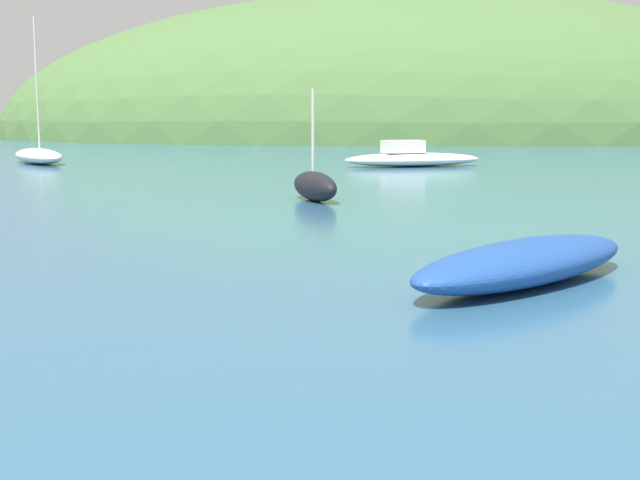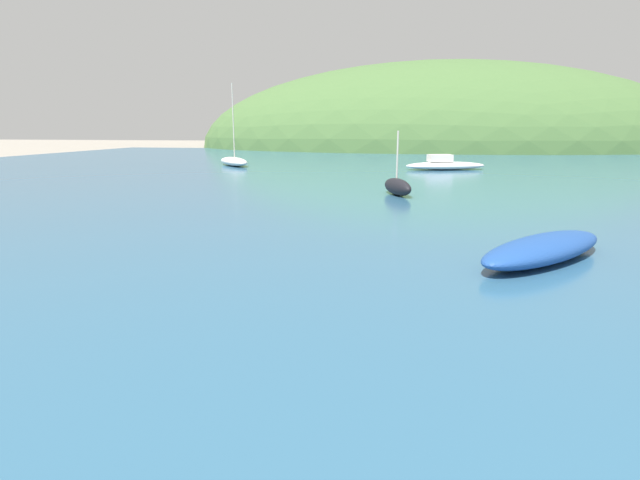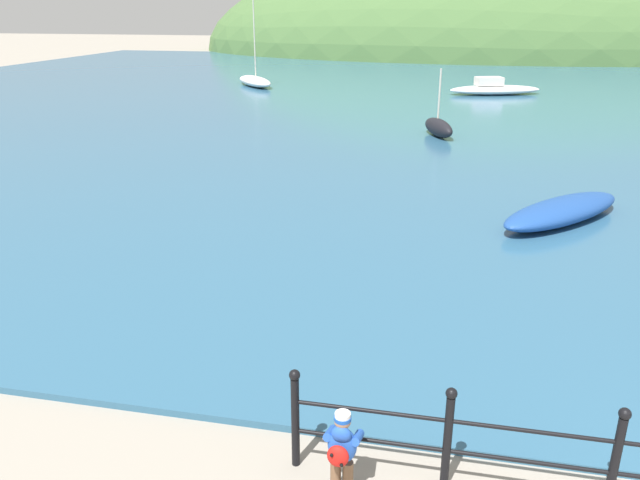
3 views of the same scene
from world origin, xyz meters
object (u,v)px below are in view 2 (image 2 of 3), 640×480
Objects in this scene: boat_green_fishing at (544,249)px; boat_white_sailboat at (445,165)px; boat_mid_harbor at (397,187)px; boat_twin_mast at (234,161)px.

boat_white_sailboat is at bearing 91.08° from boat_green_fishing.
boat_white_sailboat is at bearing 78.08° from boat_mid_harbor.
boat_green_fishing is 27.39m from boat_twin_mast.
boat_mid_harbor is at bearing -101.92° from boat_white_sailboat.
boat_twin_mast reaches higher than boat_green_fishing.
boat_green_fishing is at bearing -88.92° from boat_white_sailboat.
boat_green_fishing is 0.68× the size of boat_twin_mast.
boat_twin_mast reaches higher than boat_mid_harbor.
boat_mid_harbor is at bearing -49.76° from boat_twin_mast.
boat_twin_mast is (-14.21, 0.95, 0.00)m from boat_white_sailboat.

